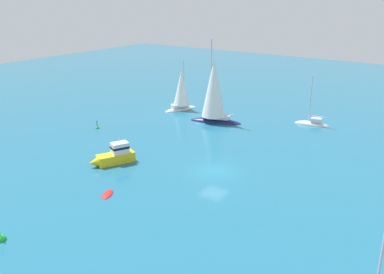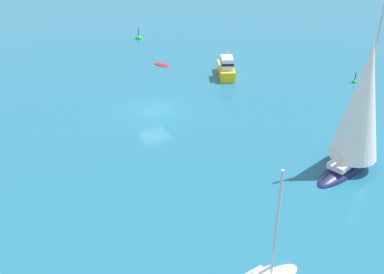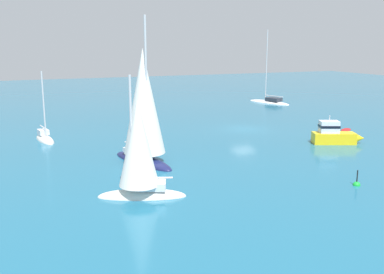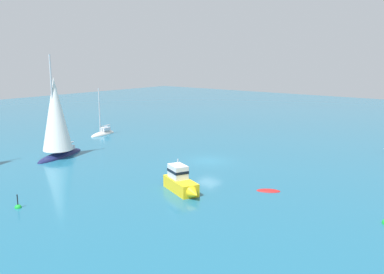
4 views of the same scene
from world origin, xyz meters
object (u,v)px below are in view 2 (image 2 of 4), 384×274
Objects in this scene: rib at (161,65)px; channel_buoy at (139,39)px; mooring_buoy at (354,82)px; cabin_cruiser at (226,68)px; sloop at (360,113)px.

channel_buoy reaches higher than rib.
channel_buoy is 26.68m from mooring_buoy.
mooring_buoy is (-15.27, 12.85, 0.02)m from rib.
cabin_cruiser reaches higher than channel_buoy.
cabin_cruiser is at bearing 103.65° from channel_buoy.
mooring_buoy is (-11.05, -11.42, -4.17)m from sloop.
sloop is 16.43m from mooring_buoy.
channel_buoy is (3.21, -33.97, -4.19)m from sloop.
mooring_buoy is at bearing 27.94° from sloop.
cabin_cruiser is at bearing -34.38° from mooring_buoy.
cabin_cruiser is at bearing 9.91° from rib.
rib is (4.23, -24.28, -4.19)m from sloop.
rib is at bearing 84.01° from channel_buoy.
channel_buoy is at bearing 143.89° from rib.
sloop is 2.40× the size of cabin_cruiser.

